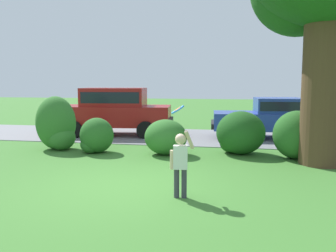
{
  "coord_description": "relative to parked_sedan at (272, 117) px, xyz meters",
  "views": [
    {
      "loc": [
        2.25,
        -7.08,
        2.14
      ],
      "look_at": [
        0.62,
        1.41,
        1.1
      ],
      "focal_mm": 38.72,
      "sensor_mm": 36.0,
      "label": 1
    }
  ],
  "objects": [
    {
      "name": "child_thrower",
      "position": [
        -2.31,
        -7.77,
        -0.13
      ],
      "size": [
        0.44,
        0.29,
        1.29
      ],
      "color": "#383842",
      "rests_on": "ground"
    },
    {
      "name": "ground_plane",
      "position": [
        -3.55,
        -7.18,
        -0.85
      ],
      "size": [
        80.0,
        80.0,
        0.0
      ],
      "primitive_type": "plane",
      "color": "#3D752D"
    },
    {
      "name": "driveway_strip",
      "position": [
        -3.55,
        -0.2,
        -0.84
      ],
      "size": [
        28.0,
        4.4,
        0.02
      ],
      "primitive_type": "cube",
      "color": "slate",
      "rests_on": "ground"
    },
    {
      "name": "frisbee",
      "position": [
        -2.41,
        -7.49,
        0.78
      ],
      "size": [
        0.27,
        0.28,
        0.19
      ],
      "color": "#337FDB"
    },
    {
      "name": "shrub_centre_right",
      "position": [
        -1.22,
        -3.29,
        -0.24
      ],
      "size": [
        1.45,
        1.39,
        1.29
      ],
      "color": "#1E511C",
      "rests_on": "ground"
    },
    {
      "name": "shrub_far_end",
      "position": [
        0.36,
        -3.72,
        -0.17
      ],
      "size": [
        1.33,
        1.18,
        1.36
      ],
      "color": "#286023",
      "rests_on": "ground"
    },
    {
      "name": "parked_sedan",
      "position": [
        0.0,
        0.0,
        0.0
      ],
      "size": [
        4.52,
        2.33,
        1.56
      ],
      "color": "#28429E",
      "rests_on": "ground"
    },
    {
      "name": "shrub_near_tree",
      "position": [
        -6.97,
        -3.62,
        -0.08
      ],
      "size": [
        1.32,
        1.17,
        1.71
      ],
      "color": "#33702B",
      "rests_on": "ground"
    },
    {
      "name": "shrub_centre",
      "position": [
        -3.37,
        -3.82,
        -0.32
      ],
      "size": [
        1.27,
        1.17,
        1.05
      ],
      "color": "#33702B",
      "rests_on": "ground"
    },
    {
      "name": "parked_suv",
      "position": [
        -6.2,
        -0.28,
        0.23
      ],
      "size": [
        4.88,
        2.5,
        1.92
      ],
      "color": "maroon",
      "rests_on": "ground"
    },
    {
      "name": "shrub_centre_left",
      "position": [
        -5.53,
        -3.95,
        -0.35
      ],
      "size": [
        1.03,
        1.01,
        1.07
      ],
      "color": "#286023",
      "rests_on": "ground"
    }
  ]
}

